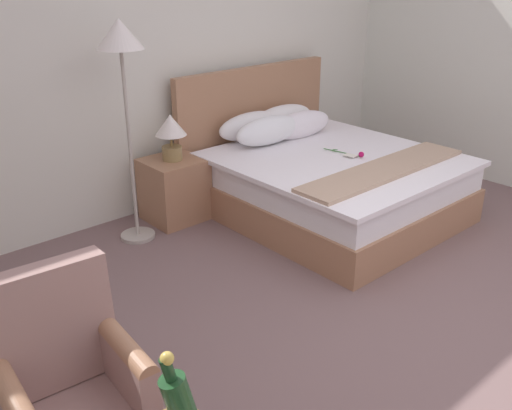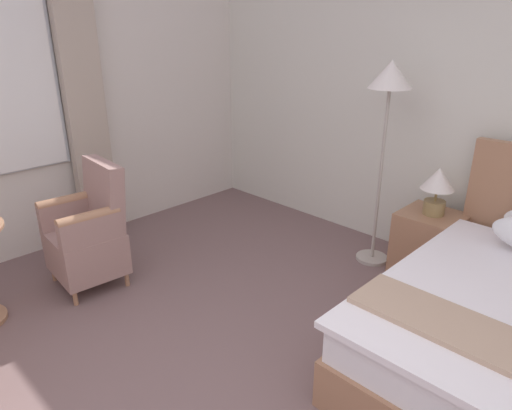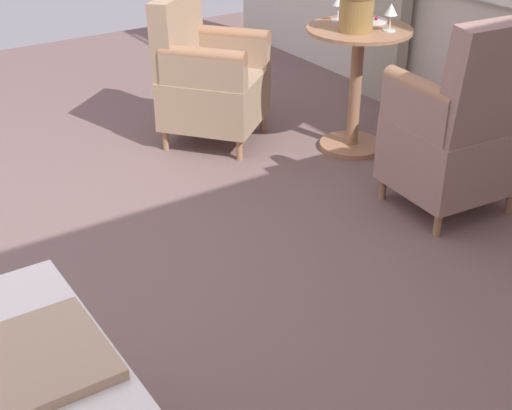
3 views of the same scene
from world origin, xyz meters
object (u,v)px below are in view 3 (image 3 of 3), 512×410
(armchair_facing_bed, at_px, (208,78))
(armchair_by_window, at_px, (461,130))
(champagne_bucket, at_px, (356,6))
(wine_glass_near_edge, at_px, (339,3))
(snack_plate, at_px, (373,20))
(wine_glass_near_bucket, at_px, (391,11))
(side_table_round, at_px, (356,80))

(armchair_facing_bed, bearing_deg, armchair_by_window, 111.42)
(champagne_bucket, xyz_separation_m, armchair_by_window, (0.01, 0.83, -0.43))
(wine_glass_near_edge, bearing_deg, snack_plate, 139.90)
(champagne_bucket, bearing_deg, armchair_by_window, 89.25)
(champagne_bucket, height_order, armchair_by_window, champagne_bucket)
(wine_glass_near_bucket, relative_size, armchair_facing_bed, 0.17)
(armchair_facing_bed, bearing_deg, side_table_round, 137.84)
(side_table_round, height_order, wine_glass_near_edge, wine_glass_near_edge)
(champagne_bucket, distance_m, snack_plate, 0.27)
(side_table_round, xyz_separation_m, champagne_bucket, (0.07, 0.04, 0.44))
(snack_plate, relative_size, armchair_facing_bed, 0.20)
(side_table_round, xyz_separation_m, wine_glass_near_bucket, (-0.09, 0.14, 0.41))
(champagne_bucket, relative_size, snack_plate, 2.72)
(wine_glass_near_edge, relative_size, snack_plate, 0.86)
(side_table_round, xyz_separation_m, snack_plate, (-0.15, -0.06, 0.31))
(snack_plate, height_order, armchair_by_window, armchair_by_window)
(side_table_round, height_order, armchair_facing_bed, armchair_facing_bed)
(champagne_bucket, xyz_separation_m, armchair_facing_bed, (0.58, -0.62, -0.47))
(wine_glass_near_bucket, distance_m, armchair_facing_bed, 1.13)
(wine_glass_near_bucket, height_order, wine_glass_near_edge, wine_glass_near_bucket)
(snack_plate, height_order, armchair_facing_bed, armchair_facing_bed)
(wine_glass_near_edge, relative_size, armchair_by_window, 0.15)
(wine_glass_near_edge, bearing_deg, wine_glass_near_bucket, 105.70)
(armchair_facing_bed, bearing_deg, wine_glass_near_edge, 148.38)
(armchair_by_window, bearing_deg, side_table_round, -95.18)
(wine_glass_near_bucket, bearing_deg, side_table_round, -57.58)
(side_table_round, xyz_separation_m, armchair_by_window, (0.08, 0.86, 0.01))
(snack_plate, xyz_separation_m, armchair_facing_bed, (0.80, -0.53, -0.34))
(side_table_round, distance_m, wine_glass_near_edge, 0.45)
(wine_glass_near_edge, bearing_deg, armchair_facing_bed, -31.62)
(champagne_bucket, height_order, wine_glass_near_edge, champagne_bucket)
(wine_glass_near_bucket, distance_m, snack_plate, 0.23)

